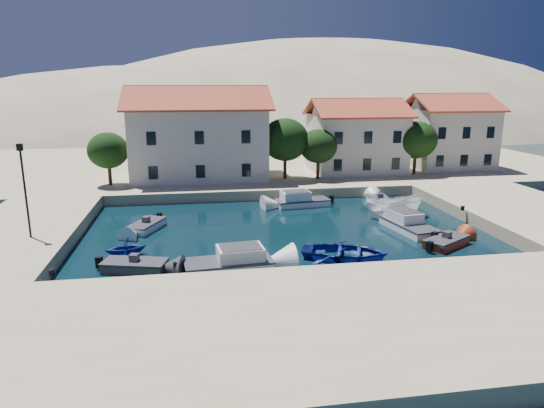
{
  "coord_description": "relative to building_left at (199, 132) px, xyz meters",
  "views": [
    {
      "loc": [
        -6.55,
        -24.91,
        10.89
      ],
      "look_at": [
        -0.82,
        10.53,
        2.0
      ],
      "focal_mm": 32.0,
      "sensor_mm": 36.0,
      "label": 1
    }
  ],
  "objects": [
    {
      "name": "ground",
      "position": [
        6.0,
        -28.0,
        -5.94
      ],
      "size": [
        400.0,
        400.0,
        0.0
      ],
      "primitive_type": "plane",
      "color": "black",
      "rests_on": "ground"
    },
    {
      "name": "quay_south",
      "position": [
        6.0,
        -34.0,
        -5.44
      ],
      "size": [
        52.0,
        12.0,
        1.0
      ],
      "primitive_type": "cube",
      "color": "tan",
      "rests_on": "ground"
    },
    {
      "name": "quay_east",
      "position": [
        26.5,
        -18.0,
        -5.44
      ],
      "size": [
        11.0,
        20.0,
        1.0
      ],
      "primitive_type": "cube",
      "color": "tan",
      "rests_on": "ground"
    },
    {
      "name": "quay_west",
      "position": [
        -13.0,
        -18.0,
        -5.44
      ],
      "size": [
        8.0,
        20.0,
        1.0
      ],
      "primitive_type": "cube",
      "color": "tan",
      "rests_on": "ground"
    },
    {
      "name": "quay_north",
      "position": [
        8.0,
        10.0,
        -5.44
      ],
      "size": [
        80.0,
        36.0,
        1.0
      ],
      "primitive_type": "cube",
      "color": "tan",
      "rests_on": "ground"
    },
    {
      "name": "hills",
      "position": [
        26.64,
        95.62,
        -29.34
      ],
      "size": [
        254.0,
        176.0,
        99.0
      ],
      "color": "#9E896B",
      "rests_on": "ground"
    },
    {
      "name": "building_left",
      "position": [
        0.0,
        0.0,
        0.0
      ],
      "size": [
        14.7,
        9.45,
        9.7
      ],
      "color": "beige",
      "rests_on": "quay_north"
    },
    {
      "name": "building_mid",
      "position": [
        18.0,
        1.0,
        -0.71
      ],
      "size": [
        10.5,
        8.4,
        8.3
      ],
      "color": "beige",
      "rests_on": "quay_north"
    },
    {
      "name": "building_right",
      "position": [
        30.0,
        2.0,
        -0.46
      ],
      "size": [
        9.45,
        8.4,
        8.8
      ],
      "color": "beige",
      "rests_on": "quay_north"
    },
    {
      "name": "trees",
      "position": [
        10.51,
        -2.54,
        -1.1
      ],
      "size": [
        37.3,
        5.3,
        6.45
      ],
      "color": "#382314",
      "rests_on": "quay_north"
    },
    {
      "name": "lamppost",
      "position": [
        -11.5,
        -20.0,
        -1.18
      ],
      "size": [
        0.35,
        0.25,
        6.22
      ],
      "color": "black",
      "rests_on": "quay_west"
    },
    {
      "name": "bollards",
      "position": [
        8.8,
        -24.13,
        -4.79
      ],
      "size": [
        29.36,
        9.56,
        0.3
      ],
      "color": "black",
      "rests_on": "ground"
    },
    {
      "name": "motorboat_grey_sw",
      "position": [
        -4.33,
        -24.65,
        -5.64
      ],
      "size": [
        4.08,
        2.6,
        1.25
      ],
      "rotation": [
        0.0,
        0.0,
        -0.26
      ],
      "color": "#39383E",
      "rests_on": "ground"
    },
    {
      "name": "cabin_cruiser_south",
      "position": [
        1.24,
        -25.44,
        -5.46
      ],
      "size": [
        5.45,
        2.72,
        1.6
      ],
      "rotation": [
        0.0,
        0.0,
        0.09
      ],
      "color": "white",
      "rests_on": "ground"
    },
    {
      "name": "rowboat_south",
      "position": [
        8.75,
        -24.63,
        -5.94
      ],
      "size": [
        6.49,
        5.57,
        1.13
      ],
      "primitive_type": "imported",
      "rotation": [
        0.0,
        0.0,
        1.21
      ],
      "color": "navy",
      "rests_on": "ground"
    },
    {
      "name": "motorboat_red_se",
      "position": [
        16.42,
        -23.41,
        -5.64
      ],
      "size": [
        3.93,
        3.28,
        1.25
      ],
      "rotation": [
        0.0,
        0.0,
        0.56
      ],
      "color": "maroon",
      "rests_on": "ground"
    },
    {
      "name": "cabin_cruiser_east",
      "position": [
        15.45,
        -19.54,
        -5.46
      ],
      "size": [
        2.99,
        5.59,
        1.6
      ],
      "rotation": [
        0.0,
        0.0,
        1.73
      ],
      "color": "white",
      "rests_on": "ground"
    },
    {
      "name": "boat_east",
      "position": [
        15.99,
        -15.5,
        -5.94
      ],
      "size": [
        5.06,
        1.99,
        1.94
      ],
      "primitive_type": "imported",
      "rotation": [
        0.0,
        0.0,
        1.59
      ],
      "color": "white",
      "rests_on": "ground"
    },
    {
      "name": "motorboat_white_ne",
      "position": [
        16.37,
        -11.23,
        -5.64
      ],
      "size": [
        2.16,
        3.88,
        1.25
      ],
      "rotation": [
        0.0,
        0.0,
        1.45
      ],
      "color": "white",
      "rests_on": "ground"
    },
    {
      "name": "rowboat_west",
      "position": [
        -5.21,
        -21.81,
        -5.94
      ],
      "size": [
        3.04,
        2.77,
        1.36
      ],
      "primitive_type": "imported",
      "rotation": [
        0.0,
        0.0,
        -1.34
      ],
      "color": "navy",
      "rests_on": "ground"
    },
    {
      "name": "motorboat_white_west",
      "position": [
        -4.39,
        -16.11,
        -5.64
      ],
      "size": [
        2.97,
        4.01,
        1.25
      ],
      "rotation": [
        0.0,
        0.0,
        -1.99
      ],
      "color": "white",
      "rests_on": "ground"
    },
    {
      "name": "cabin_cruiser_north",
      "position": [
        9.12,
        -10.63,
        -5.46
      ],
      "size": [
        5.12,
        2.66,
        1.6
      ],
      "rotation": [
        0.0,
        0.0,
        3.27
      ],
      "color": "white",
      "rests_on": "ground"
    }
  ]
}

